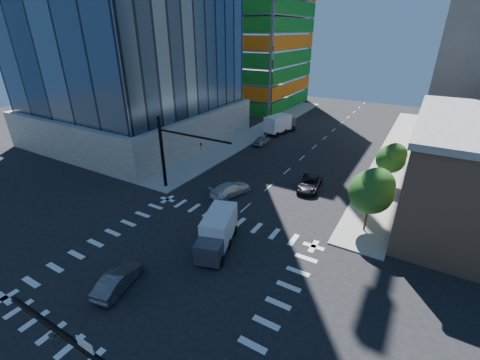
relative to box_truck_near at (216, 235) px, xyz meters
The scene contains 14 objects.
ground 4.66m from the box_truck_near, 107.33° to the right, with size 160.00×160.00×0.00m, color black.
road_markings 4.66m from the box_truck_near, 107.33° to the right, with size 20.00×20.00×0.01m, color silver.
sidewalk_ne 37.47m from the box_truck_near, 72.64° to the left, with size 5.00×60.00×0.15m, color gray.
sidewalk_nw 38.35m from the box_truck_near, 111.15° to the left, with size 5.00×60.00×0.15m, color gray.
construction_building 68.50m from the box_truck_near, 116.49° to the left, with size 25.16×34.50×70.60m.
signal_mast_nw 14.06m from the box_truck_near, 147.39° to the left, with size 10.20×0.40×9.00m.
tree_south 15.22m from the box_truck_near, 40.49° to the left, with size 4.16×4.16×6.82m.
tree_north 24.70m from the box_truck_near, 61.81° to the left, with size 3.54×3.52×5.78m.
car_nb_far 16.28m from the box_truck_near, 78.29° to the left, with size 2.49×5.39×1.50m, color black.
car_sb_near 10.59m from the box_truck_near, 114.92° to the left, with size 2.19×5.39×1.56m, color white.
car_sb_mid 30.12m from the box_truck_near, 109.04° to the left, with size 1.73×4.29×1.46m, color #95979C.
car_sb_cross 8.89m from the box_truck_near, 114.69° to the right, with size 1.62×4.65×1.53m, color #4C4C51.
box_truck_near is the anchor object (origin of this frame).
box_truck_far 38.01m from the box_truck_near, 104.98° to the left, with size 4.21×7.15×3.52m.
Camera 1 is at (15.44, -15.54, 18.34)m, focal length 24.00 mm.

